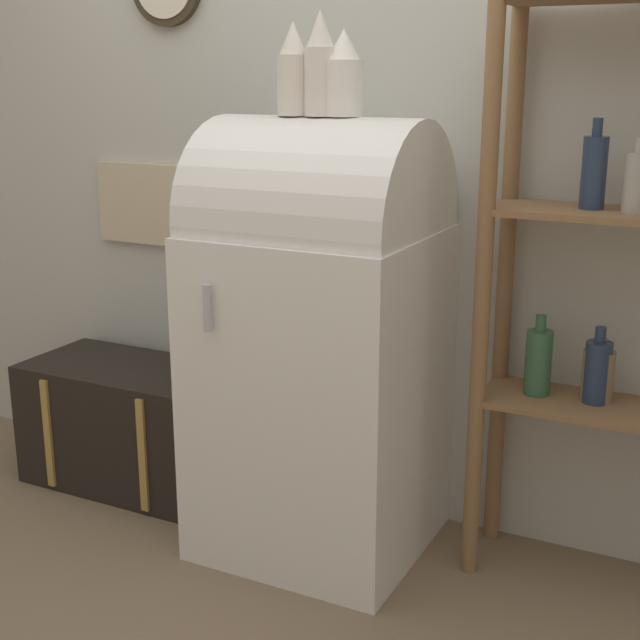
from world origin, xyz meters
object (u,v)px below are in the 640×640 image
object	(u,v)px
refrigerator	(320,333)
vase_left	(293,72)
suitcase_trunk	(132,424)
vase_right	(344,76)
vase_center	(320,67)

from	to	relation	value
refrigerator	vase_left	size ratio (longest dim) A/B	5.18
suitcase_trunk	vase_left	world-z (taller)	vase_left
refrigerator	vase_left	distance (m)	0.80
refrigerator	vase_right	xyz separation A→B (m)	(0.07, 0.01, 0.78)
refrigerator	vase_right	size ratio (longest dim) A/B	5.68
refrigerator	vase_center	distance (m)	0.81
vase_left	vase_center	bearing A→B (deg)	1.78
refrigerator	suitcase_trunk	distance (m)	0.97
refrigerator	vase_right	bearing A→B (deg)	5.13
refrigerator	vase_center	size ratio (longest dim) A/B	4.65
suitcase_trunk	vase_right	xyz separation A→B (m)	(0.91, -0.07, 1.27)
refrigerator	suitcase_trunk	xyz separation A→B (m)	(-0.83, 0.07, -0.49)
vase_center	vase_right	size ratio (longest dim) A/B	1.22
vase_left	suitcase_trunk	bearing A→B (deg)	173.34
suitcase_trunk	vase_left	size ratio (longest dim) A/B	2.94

